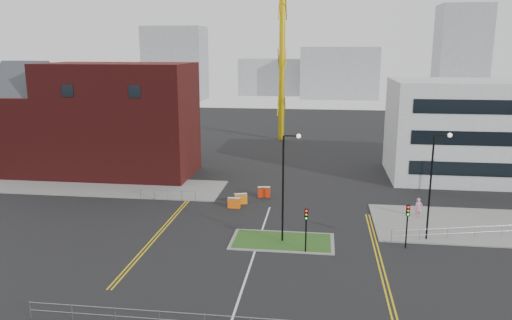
% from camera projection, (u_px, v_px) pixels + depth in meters
% --- Properties ---
extents(ground, '(200.00, 200.00, 0.00)m').
position_uv_depth(ground, '(244.00, 284.00, 34.19)').
color(ground, black).
rests_on(ground, ground).
extents(pavement_left, '(28.00, 8.00, 0.12)m').
position_uv_depth(pavement_left, '(104.00, 186.00, 58.00)').
color(pavement_left, slate).
rests_on(pavement_left, ground).
extents(pavement_right, '(24.00, 10.00, 0.12)m').
position_uv_depth(pavement_right, '(509.00, 227.00, 44.89)').
color(pavement_right, slate).
rests_on(pavement_right, ground).
extents(island_kerb, '(8.60, 4.60, 0.08)m').
position_uv_depth(island_kerb, '(282.00, 241.00, 41.65)').
color(island_kerb, slate).
rests_on(island_kerb, ground).
extents(grass_island, '(8.00, 4.00, 0.12)m').
position_uv_depth(grass_island, '(282.00, 241.00, 41.65)').
color(grass_island, '#224818').
rests_on(grass_island, ground).
extents(brick_building, '(24.20, 10.07, 14.24)m').
position_uv_depth(brick_building, '(98.00, 121.00, 62.68)').
color(brick_building, '#4C1313').
rests_on(brick_building, ground).
extents(office_block, '(25.00, 12.20, 12.00)m').
position_uv_depth(office_block, '(496.00, 131.00, 60.44)').
color(office_block, '#B7BABC').
rests_on(office_block, ground).
extents(streetlamp_island, '(1.46, 0.36, 9.18)m').
position_uv_depth(streetlamp_island, '(286.00, 179.00, 40.44)').
color(streetlamp_island, black).
rests_on(streetlamp_island, ground).
extents(streetlamp_right_near, '(1.46, 0.36, 9.18)m').
position_uv_depth(streetlamp_right_near, '(434.00, 178.00, 40.83)').
color(streetlamp_right_near, black).
rests_on(streetlamp_right_near, ground).
extents(traffic_light_island, '(0.28, 0.33, 3.65)m').
position_uv_depth(traffic_light_island, '(306.00, 222.00, 38.89)').
color(traffic_light_island, black).
rests_on(traffic_light_island, ground).
extents(traffic_light_right, '(0.28, 0.33, 3.65)m').
position_uv_depth(traffic_light_right, '(408.00, 218.00, 39.79)').
color(traffic_light_right, black).
rests_on(traffic_light_right, ground).
extents(railing_front, '(24.05, 0.05, 1.10)m').
position_uv_depth(railing_front, '(227.00, 320.00, 28.21)').
color(railing_front, gray).
rests_on(railing_front, ground).
extents(railing_left, '(6.05, 0.05, 1.10)m').
position_uv_depth(railing_left, '(168.00, 193.00, 52.83)').
color(railing_left, gray).
rests_on(railing_left, ground).
extents(railing_right, '(19.05, 5.05, 1.10)m').
position_uv_depth(railing_right, '(502.00, 229.00, 42.50)').
color(railing_right, gray).
rests_on(railing_right, ground).
extents(centre_line, '(0.15, 30.00, 0.01)m').
position_uv_depth(centre_line, '(248.00, 272.00, 36.12)').
color(centre_line, silver).
rests_on(centre_line, ground).
extents(yellow_left_a, '(0.12, 24.00, 0.01)m').
position_uv_depth(yellow_left_a, '(163.00, 227.00, 45.01)').
color(yellow_left_a, gold).
rests_on(yellow_left_a, ground).
extents(yellow_left_b, '(0.12, 24.00, 0.01)m').
position_uv_depth(yellow_left_b, '(166.00, 227.00, 44.97)').
color(yellow_left_b, gold).
rests_on(yellow_left_b, ground).
extents(yellow_right_a, '(0.12, 20.00, 0.01)m').
position_uv_depth(yellow_right_a, '(376.00, 256.00, 38.77)').
color(yellow_right_a, gold).
rests_on(yellow_right_a, ground).
extents(yellow_right_b, '(0.12, 20.00, 0.01)m').
position_uv_depth(yellow_right_b, '(380.00, 256.00, 38.73)').
color(yellow_right_b, gold).
rests_on(yellow_right_b, ground).
extents(skyline_a, '(18.00, 12.00, 22.00)m').
position_uv_depth(skyline_a, '(176.00, 63.00, 152.89)').
color(skyline_a, gray).
rests_on(skyline_a, ground).
extents(skyline_b, '(24.00, 12.00, 16.00)m').
position_uv_depth(skyline_b, '(339.00, 73.00, 156.81)').
color(skyline_b, gray).
rests_on(skyline_b, ground).
extents(skyline_c, '(14.00, 12.00, 28.00)m').
position_uv_depth(skyline_c, '(461.00, 54.00, 146.17)').
color(skyline_c, gray).
rests_on(skyline_c, ground).
extents(skyline_d, '(30.00, 12.00, 12.00)m').
position_uv_depth(skyline_d, '(284.00, 77.00, 169.23)').
color(skyline_d, gray).
rests_on(skyline_d, ground).
extents(pedestrian, '(0.77, 0.56, 1.96)m').
position_uv_depth(pedestrian, '(418.00, 208.00, 47.26)').
color(pedestrian, pink).
rests_on(pedestrian, ground).
extents(barrier_left, '(1.37, 0.83, 1.10)m').
position_uv_depth(barrier_left, '(241.00, 198.00, 51.62)').
color(barrier_left, orange).
rests_on(barrier_left, ground).
extents(barrier_mid, '(1.27, 0.48, 1.06)m').
position_uv_depth(barrier_mid, '(234.00, 202.00, 50.30)').
color(barrier_mid, orange).
rests_on(barrier_mid, ground).
extents(barrier_right, '(1.40, 0.65, 1.14)m').
position_uv_depth(barrier_right, '(264.00, 191.00, 53.97)').
color(barrier_right, red).
rests_on(barrier_right, ground).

